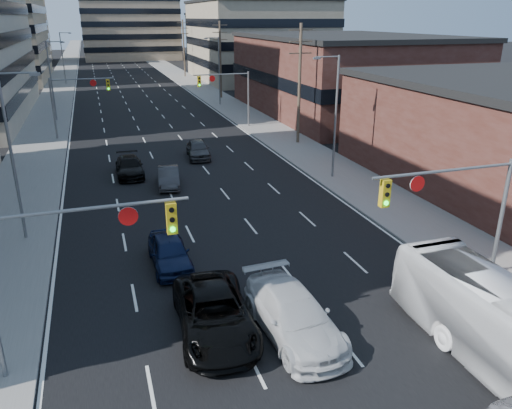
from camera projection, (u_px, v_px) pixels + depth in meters
The scene contains 24 objects.
road_surface at pixel (114, 64), 128.37m from camera, with size 18.00×300.00×0.02m, color black.
sidewalk_left at pixel (67, 65), 125.03m from camera, with size 5.00×300.00×0.15m, color slate.
sidewalk_right at pixel (159, 63), 131.66m from camera, with size 5.00×300.00×0.15m, color slate.
storefront_right_mid at pixel (343, 76), 62.48m from camera, with size 20.00×30.00×9.00m, color #472119.
office_right_far at pixel (257, 42), 95.72m from camera, with size 22.00×28.00×14.00m, color gray.
bg_block_right at pixel (234, 38), 135.48m from camera, with size 22.00×22.00×12.00m, color gray.
signal_near_left at pixel (69, 254), 16.09m from camera, with size 6.59×0.33×6.00m.
signal_near_right at pixel (455, 204), 20.38m from camera, with size 6.59×0.33×6.00m.
signal_far_left at pixel (77, 95), 48.97m from camera, with size 6.09×0.33×6.00m.
signal_far_right at pixel (228, 88), 53.40m from camera, with size 6.09×0.33×6.00m.
utility_pole_block at pixel (299, 83), 46.17m from camera, with size 2.20×0.28×11.00m.
utility_pole_midblock at pixel (220, 59), 72.88m from camera, with size 2.20×0.28×11.00m.
utility_pole_distant at pixel (184, 47), 99.58m from camera, with size 2.20×0.28×11.00m.
streetlight_left_near at pixel (14, 150), 25.69m from camera, with size 2.03×0.22×9.00m.
streetlight_left_mid at pixel (52, 77), 56.84m from camera, with size 2.03×0.22×9.00m.
streetlight_left_far at pixel (63, 56), 88.00m from camera, with size 2.03×0.22×9.00m.
streetlight_right_near at pixel (334, 112), 36.10m from camera, with size 2.03×0.22×9.00m.
streetlight_right_far at pixel (218, 68), 67.25m from camera, with size 2.03×0.22×9.00m.
black_pickup at pixel (214, 314), 19.09m from camera, with size 2.76×5.99×1.67m, color black.
white_van at pixel (293, 315), 18.97m from camera, with size 2.42×5.95×1.73m, color silver.
sedan_blue at pixel (170, 252), 24.30m from camera, with size 1.79×4.46×1.52m, color #0D1635.
sedan_grey_center at pixel (169, 177), 35.90m from camera, with size 1.45×4.16×1.37m, color #2F2F31.
sedan_black_far at pixel (129, 167), 38.28m from camera, with size 1.99×4.89×1.42m, color black.
sedan_grey_right at pixel (198, 149), 43.13m from camera, with size 1.82×4.53×1.54m, color #363639.
Camera 1 is at (-6.17, -7.65, 11.49)m, focal length 35.00 mm.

